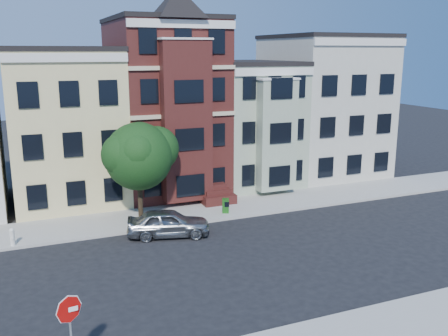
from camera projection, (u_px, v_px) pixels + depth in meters
name	position (u px, v px, depth m)	size (l,w,h in m)	color
ground	(250.00, 261.00, 24.34)	(120.00, 120.00, 0.00)	black
far_sidewalk	(196.00, 212.00, 31.51)	(60.00, 4.00, 0.15)	#9E9B93
house_yellow	(65.00, 127.00, 33.60)	(7.00, 9.00, 10.00)	beige
house_brown	(165.00, 108.00, 36.00)	(7.00, 9.00, 12.00)	#431915
house_green	(246.00, 124.00, 38.78)	(6.00, 9.00, 9.00)	#9EAD91
house_cream	(323.00, 107.00, 41.17)	(8.00, 9.00, 11.00)	beige
street_tree	(139.00, 161.00, 28.97)	(6.25, 6.25, 7.27)	#1D4A19
parked_car	(168.00, 223.00, 27.50)	(1.82, 4.52, 1.54)	#92969A
newspaper_box	(226.00, 206.00, 31.12)	(0.41, 0.36, 0.91)	#1A5C17
fire_hydrant	(12.00, 239.00, 25.88)	(0.26, 0.26, 0.74)	silver
stop_sign	(71.00, 334.00, 14.90)	(0.89, 0.12, 3.24)	#B40705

